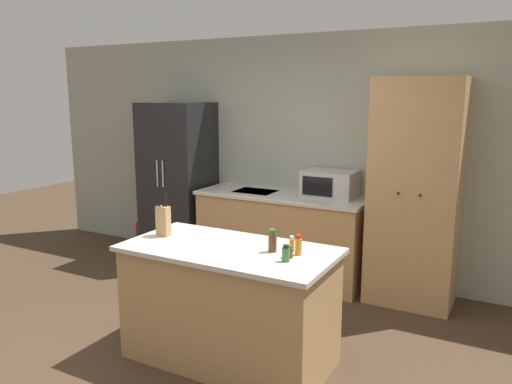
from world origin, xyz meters
TOP-DOWN VIEW (x-y plane):
  - ground_plane at (0.00, 0.00)m, footprint 14.00×14.00m
  - wall_back at (0.00, 2.33)m, footprint 7.20×0.06m
  - refrigerator at (-1.48, 1.98)m, footprint 0.75×0.66m
  - back_counter at (-0.11, 1.99)m, footprint 1.84×0.67m
  - pantry_cabinet at (1.26, 2.01)m, footprint 0.79×0.61m
  - kitchen_island at (0.29, 0.23)m, footprint 1.55×0.80m
  - microwave at (0.39, 2.08)m, footprint 0.53×0.40m
  - knife_block at (-0.31, 0.25)m, footprint 0.10×0.06m
  - spice_bottle_tall_dark at (0.62, 0.29)m, footprint 0.06×0.06m
  - spice_bottle_short_red at (0.79, 0.15)m, footprint 0.05×0.05m
  - spice_bottle_amber_oil at (0.75, 0.34)m, footprint 0.04×0.04m
  - spice_bottle_green_herb at (0.78, 0.22)m, footprint 0.05×0.05m
  - spice_bottle_pale_salt at (0.81, 0.31)m, footprint 0.05×0.05m
  - fire_extinguisher at (-2.03, 1.90)m, footprint 0.11×0.11m

SIDE VIEW (x-z plane):
  - ground_plane at x=0.00m, z-range 0.00..0.00m
  - fire_extinguisher at x=-2.03m, z-range -0.03..0.42m
  - kitchen_island at x=0.29m, z-range 0.00..0.88m
  - back_counter at x=-0.11m, z-range 0.00..0.93m
  - spice_bottle_green_herb at x=0.78m, z-range 0.88..0.97m
  - spice_bottle_short_red at x=0.79m, z-range 0.88..0.99m
  - spice_bottle_amber_oil at x=0.75m, z-range 0.88..1.00m
  - refrigerator at x=-1.48m, z-range 0.00..1.88m
  - spice_bottle_pale_salt at x=0.81m, z-range 0.88..1.02m
  - spice_bottle_tall_dark at x=0.62m, z-range 0.88..1.04m
  - knife_block at x=-0.31m, z-range 0.84..1.17m
  - pantry_cabinet at x=1.26m, z-range 0.00..2.12m
  - microwave at x=0.39m, z-range 0.93..1.20m
  - wall_back at x=0.00m, z-range 0.00..2.60m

